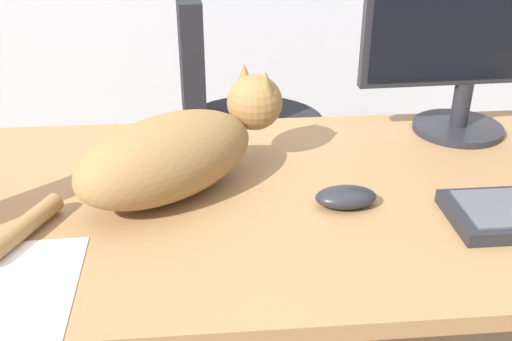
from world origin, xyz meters
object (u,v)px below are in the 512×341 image
at_px(office_chair, 238,159).
at_px(computer_mouse, 346,197).
at_px(monitor, 474,32).
at_px(cat, 177,151).

relative_size(office_chair, computer_mouse, 8.58).
xyz_separation_m(office_chair, monitor, (0.47, -0.52, 0.53)).
xyz_separation_m(office_chair, cat, (-0.15, -0.74, 0.39)).
height_order(office_chair, monitor, monitor).
bearing_deg(cat, computer_mouse, -16.15).
bearing_deg(monitor, computer_mouse, -137.19).
bearing_deg(monitor, cat, -160.77).
bearing_deg(office_chair, cat, -101.72).
xyz_separation_m(office_chair, computer_mouse, (0.14, -0.82, 0.32)).
bearing_deg(office_chair, monitor, -47.74).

